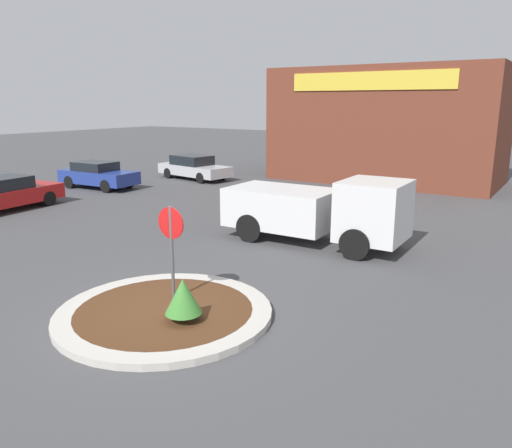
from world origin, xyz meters
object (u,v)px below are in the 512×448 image
utility_truck (318,209)px  parked_sedan_silver (194,167)px  parked_sedan_blue (98,175)px  parked_sedan_red (5,193)px  stop_sign (171,238)px

utility_truck → parked_sedan_silver: size_ratio=1.20×
parked_sedan_blue → parked_sedan_red: parked_sedan_red is taller
stop_sign → utility_truck: bearing=86.2°
parked_sedan_blue → utility_truck: bearing=-16.0°
utility_truck → parked_sedan_red: size_ratio=1.25×
parked_sedan_red → stop_sign: bearing=-111.7°
parked_sedan_silver → parked_sedan_blue: bearing=-103.7°
parked_sedan_blue → parked_sedan_red: bearing=-82.4°
stop_sign → utility_truck: 6.23m
stop_sign → utility_truck: stop_sign is taller
stop_sign → parked_sedan_red: size_ratio=0.48×
parked_sedan_red → utility_truck: bearing=-84.5°
utility_truck → stop_sign: bearing=-95.1°
utility_truck → parked_sedan_silver: utility_truck is taller
parked_sedan_red → parked_sedan_silver: bearing=-10.9°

